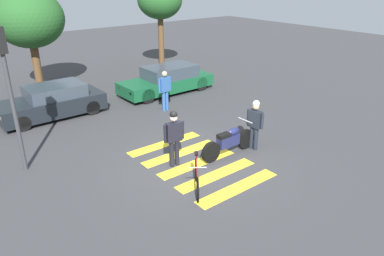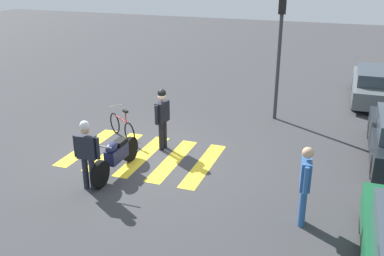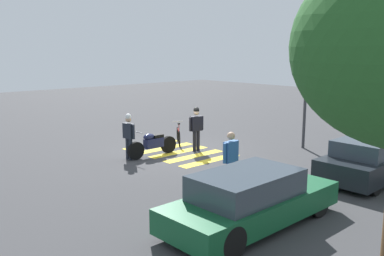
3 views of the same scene
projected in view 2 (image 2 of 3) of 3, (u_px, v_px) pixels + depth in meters
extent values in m
plane|color=#38383A|center=(143.00, 156.00, 12.31)|extent=(60.00, 60.00, 0.00)
cylinder|color=black|center=(100.00, 174.00, 10.52)|extent=(0.68, 0.14, 0.68)
cylinder|color=black|center=(130.00, 149.00, 11.90)|extent=(0.68, 0.14, 0.68)
cube|color=#1E234C|center=(117.00, 154.00, 11.19)|extent=(0.80, 0.28, 0.36)
ellipsoid|color=#1E234C|center=(111.00, 147.00, 10.89)|extent=(0.48, 0.24, 0.24)
cube|color=black|center=(120.00, 142.00, 11.28)|extent=(0.44, 0.24, 0.12)
cylinder|color=#A5A5AD|center=(100.00, 146.00, 10.34)|extent=(0.04, 0.62, 0.04)
torus|color=black|center=(115.00, 123.00, 13.81)|extent=(0.42, 0.56, 0.66)
torus|color=black|center=(130.00, 133.00, 13.00)|extent=(0.42, 0.56, 0.66)
cylinder|color=maroon|center=(121.00, 119.00, 13.30)|extent=(0.51, 0.68, 0.04)
cylinder|color=maroon|center=(126.00, 117.00, 13.00)|extent=(0.04, 0.04, 0.34)
cube|color=black|center=(125.00, 111.00, 12.94)|extent=(0.20, 0.22, 0.06)
cylinder|color=#99999E|center=(115.00, 106.00, 13.51)|extent=(0.39, 0.29, 0.03)
cylinder|color=black|center=(161.00, 136.00, 12.53)|extent=(0.14, 0.14, 0.84)
cylinder|color=black|center=(164.00, 134.00, 12.68)|extent=(0.14, 0.14, 0.84)
cube|color=black|center=(162.00, 112.00, 12.35)|extent=(0.51, 0.27, 0.59)
sphere|color=beige|center=(162.00, 97.00, 12.18)|extent=(0.23, 0.23, 0.23)
cylinder|color=black|center=(157.00, 115.00, 12.10)|extent=(0.09, 0.09, 0.56)
cylinder|color=black|center=(168.00, 109.00, 12.59)|extent=(0.09, 0.09, 0.56)
sphere|color=black|center=(162.00, 93.00, 12.15)|extent=(0.24, 0.24, 0.24)
cylinder|color=#1E232D|center=(86.00, 173.00, 10.43)|extent=(0.14, 0.14, 0.80)
cylinder|color=#1E232D|center=(93.00, 174.00, 10.39)|extent=(0.14, 0.14, 0.80)
cube|color=#1E232D|center=(87.00, 147.00, 10.16)|extent=(0.24, 0.49, 0.57)
sphere|color=tan|center=(85.00, 130.00, 10.00)|extent=(0.22, 0.22, 0.22)
cylinder|color=#1E232D|center=(75.00, 146.00, 10.23)|extent=(0.09, 0.09, 0.54)
cylinder|color=#1E232D|center=(98.00, 148.00, 10.09)|extent=(0.09, 0.09, 0.54)
sphere|color=white|center=(84.00, 126.00, 9.97)|extent=(0.23, 0.23, 0.23)
cylinder|color=#2D5999|center=(302.00, 203.00, 9.09)|extent=(0.14, 0.14, 0.86)
cylinder|color=#2D5999|center=(302.00, 208.00, 8.92)|extent=(0.14, 0.14, 0.86)
cube|color=#2D5999|center=(306.00, 174.00, 8.74)|extent=(0.52, 0.26, 0.61)
sphere|color=tan|center=(308.00, 153.00, 8.57)|extent=(0.23, 0.23, 0.23)
cylinder|color=#2D5999|center=(306.00, 167.00, 9.01)|extent=(0.09, 0.09, 0.58)
cylinder|color=#2D5999|center=(306.00, 181.00, 8.47)|extent=(0.09, 0.09, 0.58)
cube|color=yellow|center=(88.00, 147.00, 12.88)|extent=(2.81, 0.45, 0.01)
cube|color=yellow|center=(115.00, 151.00, 12.59)|extent=(2.81, 0.45, 0.01)
cube|color=yellow|center=(143.00, 155.00, 12.31)|extent=(2.81, 0.45, 0.01)
cube|color=yellow|center=(173.00, 160.00, 12.02)|extent=(2.81, 0.45, 0.01)
cube|color=yellow|center=(204.00, 165.00, 11.74)|extent=(2.81, 0.45, 0.01)
cylinder|color=black|center=(355.00, 81.00, 18.54)|extent=(0.69, 0.23, 0.69)
cylinder|color=black|center=(355.00, 101.00, 15.93)|extent=(0.69, 0.23, 0.69)
cube|color=slate|center=(377.00, 88.00, 16.93)|extent=(4.38, 1.84, 0.62)
cube|color=#333D47|center=(380.00, 76.00, 16.55)|extent=(2.37, 1.61, 0.45)
cube|color=#F2EDCC|center=(361.00, 72.00, 18.96)|extent=(0.08, 0.20, 0.12)
cylinder|color=black|center=(372.00, 129.00, 13.40)|extent=(0.61, 0.22, 0.61)
cylinder|color=black|center=(376.00, 167.00, 10.94)|extent=(0.61, 0.22, 0.61)
cube|color=#F2EDCC|center=(380.00, 114.00, 13.77)|extent=(0.08, 0.20, 0.12)
cylinder|color=black|center=(367.00, 217.00, 8.75)|extent=(0.69, 0.23, 0.69)
cube|color=#F2EDCC|center=(378.00, 193.00, 9.24)|extent=(0.08, 0.20, 0.12)
cylinder|color=#38383D|center=(278.00, 68.00, 14.54)|extent=(0.12, 0.12, 3.53)
cube|color=black|center=(283.00, 3.00, 13.78)|extent=(0.27, 0.27, 0.70)
sphere|color=orange|center=(283.00, 2.00, 13.90)|extent=(0.16, 0.16, 0.16)
sphere|color=green|center=(282.00, 10.00, 13.98)|extent=(0.16, 0.16, 0.16)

